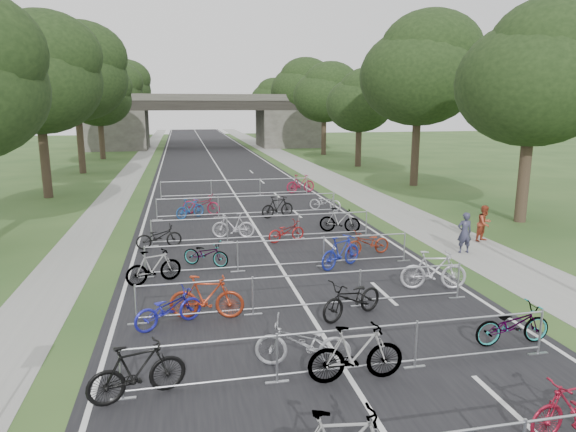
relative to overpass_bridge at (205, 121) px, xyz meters
name	(u,v)px	position (x,y,z in m)	size (l,w,h in m)	color
road	(212,159)	(0.00, -15.00, -3.53)	(11.00, 140.00, 0.01)	black
sidewalk_right	(285,157)	(8.00, -15.00, -3.53)	(3.00, 140.00, 0.01)	gray
sidewalk_left	(140,160)	(-7.50, -15.00, -3.53)	(2.00, 140.00, 0.01)	gray
lane_markings	(212,159)	(0.00, -15.00, -3.53)	(0.12, 140.00, 0.00)	silver
overpass_bridge	(205,121)	(0.00, 0.00, 0.00)	(31.00, 8.00, 7.05)	#403E39
tree_right_0	(537,77)	(13.11, -49.07, 3.39)	(7.17, 7.17, 10.93)	#33261C
tree_left_1	(38,77)	(-11.39, -37.07, 3.77)	(7.56, 7.56, 11.53)	#33261C
tree_right_1	(421,72)	(13.11, -37.07, 4.37)	(8.18, 8.18, 12.47)	#33261C
tree_left_2	(76,74)	(-11.39, -25.07, 4.58)	(8.40, 8.40, 12.81)	#33261C
tree_right_2	(361,102)	(13.11, -25.07, 2.41)	(6.16, 6.16, 9.39)	#33261C
tree_left_3	(99,97)	(-11.39, -13.07, 2.96)	(6.72, 6.72, 10.25)	#33261C
tree_right_3	(325,94)	(13.11, -13.07, 3.39)	(7.17, 7.17, 10.93)	#33261C
tree_left_4	(113,92)	(-11.39, -1.07, 3.77)	(7.56, 7.56, 11.53)	#33261C
tree_right_4	(301,88)	(13.11, -1.07, 4.37)	(8.18, 8.18, 12.47)	#33261C
tree_left_5	(123,88)	(-11.39, 10.93, 4.58)	(8.40, 8.40, 12.81)	#33261C
tree_right_5	(284,103)	(13.11, 10.93, 2.41)	(6.16, 6.16, 9.39)	#33261C
tree_left_6	(131,100)	(-11.39, 22.93, 2.96)	(6.72, 6.72, 10.25)	#33261C
tree_right_6	(271,98)	(13.11, 22.93, 3.39)	(7.17, 7.17, 10.93)	#33261C
barrier_row_1	(348,352)	(0.00, -61.40, -2.99)	(9.70, 0.08, 1.10)	#ADAFB5
barrier_row_2	(307,292)	(0.00, -57.80, -2.99)	(9.70, 0.08, 1.10)	#ADAFB5
barrier_row_3	(281,254)	(0.00, -54.00, -2.99)	(9.70, 0.08, 1.10)	#ADAFB5
barrier_row_4	(263,228)	(0.00, -50.00, -2.99)	(9.70, 0.08, 1.10)	#ADAFB5
barrier_row_5	(248,206)	(0.00, -45.00, -2.99)	(9.70, 0.08, 1.10)	#ADAFB5
barrier_row_6	(236,188)	(0.00, -39.00, -2.99)	(9.70, 0.08, 1.10)	#ADAFB5
bike_3	(573,407)	(3.16, -64.13, -2.99)	(0.51, 1.82, 1.09)	maroon
bike_4	(137,372)	(-4.30, -61.42, -2.96)	(0.54, 1.92, 1.16)	black
bike_5	(303,343)	(-0.86, -60.86, -2.98)	(0.74, 2.11, 1.11)	#A0A1A7
bike_6	(356,354)	(0.08, -61.66, -2.92)	(0.58, 2.05, 1.23)	#ADAFB5
bike_7	(512,325)	(4.30, -60.82, -3.03)	(0.67, 1.91, 1.00)	#ADAFB5
bike_8	(168,308)	(-3.78, -58.09, -3.04)	(0.65, 1.88, 0.99)	#1C1C9A
bike_9	(207,297)	(-2.78, -57.79, -2.93)	(0.57, 2.01, 1.21)	maroon
bike_10	(352,299)	(1.07, -58.53, -2.99)	(0.72, 2.06, 1.08)	black
bike_11	(434,271)	(4.23, -56.97, -2.91)	(0.58, 2.06, 1.24)	#B3B2BB
bike_12	(154,267)	(-4.30, -54.62, -2.98)	(0.52, 1.83, 1.10)	#ADAFB5
bike_13	(206,254)	(-2.57, -53.10, -3.08)	(0.60, 1.73, 0.91)	#ADAFB5
bike_14	(341,252)	(2.07, -54.29, -2.95)	(0.54, 1.93, 1.16)	navy
bike_15	(368,243)	(3.60, -52.96, -3.06)	(0.63, 1.79, 0.94)	maroon
bike_16	(159,237)	(-4.30, -50.36, -3.06)	(0.63, 1.81, 0.95)	black
bike_17	(233,226)	(-1.21, -49.35, -2.98)	(0.52, 1.83, 1.10)	#B7B6BE
bike_18	(286,231)	(0.91, -50.41, -3.09)	(0.59, 1.69, 0.89)	maroon
bike_19	(340,221)	(3.59, -49.32, -2.98)	(0.52, 1.84, 1.10)	#ADAFB5
bike_20	(190,209)	(-2.96, -44.91, -3.03)	(0.47, 1.66, 1.00)	#1B4B96
bike_21	(201,204)	(-2.36, -44.10, -2.99)	(0.72, 2.06, 1.08)	maroon
bike_22	(278,207)	(1.43, -45.64, -2.98)	(0.52, 1.84, 1.10)	black
bike_23	(325,202)	(4.30, -44.40, -3.07)	(0.61, 1.76, 0.93)	#B0AFB7
bike_27	(300,184)	(4.30, -38.48, -2.93)	(0.57, 2.00, 1.20)	maroon
pedestrian_a	(465,233)	(7.32, -53.46, -2.73)	(0.59, 0.39, 1.61)	#2E2E45
pedestrian_b	(484,224)	(9.09, -52.03, -2.77)	(0.74, 0.58, 1.53)	#993921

